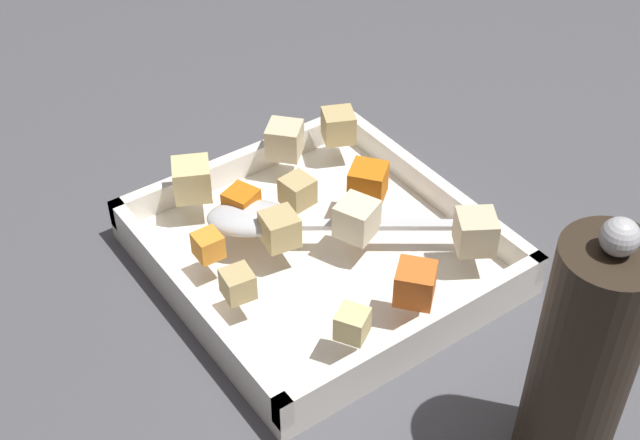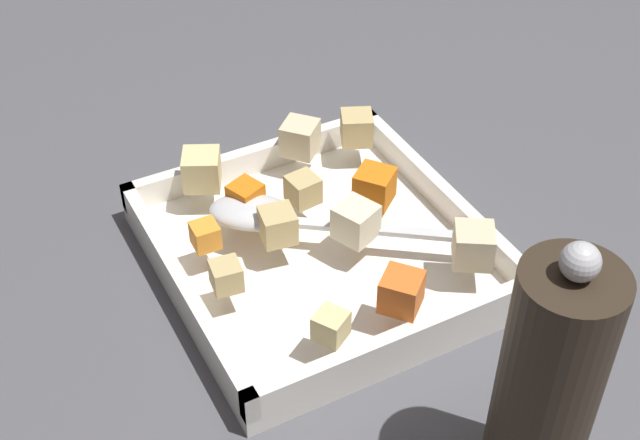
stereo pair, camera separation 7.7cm
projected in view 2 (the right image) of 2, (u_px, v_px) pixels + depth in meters
ground_plane at (309, 257)px, 0.81m from camera, size 4.00×4.00×0.00m
baking_dish at (320, 253)px, 0.79m from camera, size 0.29×0.27×0.04m
carrot_chunk_far_right at (246, 197)px, 0.79m from camera, size 0.03×0.03×0.03m
carrot_chunk_heap_side at (205, 235)px, 0.75m from camera, size 0.02×0.02×0.02m
carrot_chunk_front_center at (373, 184)px, 0.80m from camera, size 0.04×0.04×0.03m
carrot_chunk_near_spoon at (401, 292)px, 0.69m from camera, size 0.04×0.04×0.03m
potato_chunk_near_left at (473, 245)px, 0.73m from camera, size 0.04×0.04×0.03m
potato_chunk_mid_left at (356, 222)px, 0.76m from camera, size 0.04×0.04×0.03m
potato_chunk_corner_sw at (300, 138)px, 0.85m from camera, size 0.05×0.05×0.03m
potato_chunk_center at (357, 128)px, 0.87m from camera, size 0.04×0.04×0.03m
potato_chunk_corner_se at (226, 276)px, 0.71m from camera, size 0.03×0.03×0.02m
potato_chunk_back_center at (202, 170)px, 0.81m from camera, size 0.04×0.04×0.03m
potato_chunk_rim_edge at (303, 189)px, 0.80m from camera, size 0.03×0.03×0.03m
potato_chunk_corner_nw at (331, 326)px, 0.67m from camera, size 0.03×0.03×0.02m
potato_chunk_corner_ne at (278, 225)px, 0.76m from camera, size 0.03×0.03×0.03m
serving_spoon at (267, 214)px, 0.78m from camera, size 0.17×0.22×0.02m
pepper_mill at (548, 386)px, 0.57m from camera, size 0.07×0.07×0.22m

